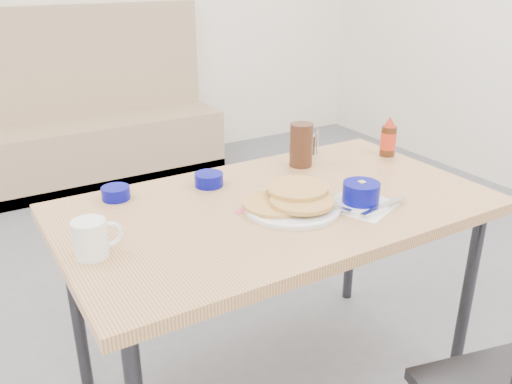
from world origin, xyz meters
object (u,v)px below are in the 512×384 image
amber_tumbler (301,145)px  syrup_bottle (388,139)px  dining_table (277,220)px  grits_setting (361,196)px  creamer_bowl (116,193)px  pancake_plate (292,202)px  coffee_mug (92,238)px  condiment_caddy (309,146)px  butter_bowl (209,180)px  booth_bench (87,132)px

amber_tumbler → syrup_bottle: 0.38m
dining_table → amber_tumbler: amber_tumbler is taller
grits_setting → creamer_bowl: grits_setting is taller
pancake_plate → coffee_mug: size_ratio=2.30×
coffee_mug → grits_setting: bearing=-8.4°
grits_setting → condiment_caddy: size_ratio=2.66×
pancake_plate → butter_bowl: bearing=114.6°
pancake_plate → creamer_bowl: (-0.46, 0.36, -0.00)m
grits_setting → syrup_bottle: 0.54m
creamer_bowl → amber_tumbler: (0.71, -0.05, 0.06)m
butter_bowl → grits_setting: bearing=-50.1°
booth_bench → condiment_caddy: (0.37, -2.19, 0.45)m
syrup_bottle → grits_setting: bearing=-142.4°
dining_table → syrup_bottle: 0.67m
grits_setting → amber_tumbler: amber_tumbler is taller
creamer_bowl → syrup_bottle: size_ratio=0.58×
pancake_plate → butter_bowl: pancake_plate is taller
booth_bench → pancake_plate: booth_bench is taller
dining_table → condiment_caddy: (0.37, 0.34, 0.10)m
amber_tumbler → booth_bench: bearing=96.7°
butter_bowl → amber_tumbler: size_ratio=0.61×
pancake_plate → syrup_bottle: (0.63, 0.23, 0.05)m
butter_bowl → amber_tumbler: 0.40m
coffee_mug → amber_tumbler: size_ratio=0.80×
amber_tumbler → dining_table: bearing=-137.0°
pancake_plate → amber_tumbler: amber_tumbler is taller
condiment_caddy → syrup_bottle: (0.27, -0.17, 0.03)m
coffee_mug → syrup_bottle: syrup_bottle is taller
amber_tumbler → grits_setting: bearing=-97.6°
creamer_bowl → syrup_bottle: 1.09m
coffee_mug → grits_setting: size_ratio=0.48×
butter_bowl → amber_tumbler: (0.40, 0.00, 0.06)m
butter_bowl → coffee_mug: bearing=-149.5°
booth_bench → grits_setting: bearing=-85.5°
booth_bench → pancake_plate: bearing=-89.7°
grits_setting → syrup_bottle: bearing=37.6°
pancake_plate → syrup_bottle: syrup_bottle is taller
booth_bench → butter_bowl: 2.33m
booth_bench → butter_bowl: bearing=-93.2°
dining_table → pancake_plate: pancake_plate is taller
booth_bench → creamer_bowl: size_ratio=20.32×
butter_bowl → condiment_caddy: bearing=10.5°
booth_bench → creamer_bowl: (-0.44, -2.23, 0.43)m
coffee_mug → creamer_bowl: 0.38m
booth_bench → syrup_bottle: size_ratio=11.68×
pancake_plate → syrup_bottle: size_ratio=1.88×
dining_table → butter_bowl: size_ratio=13.88×
pancake_plate → coffee_mug: 0.63m
creamer_bowl → condiment_caddy: condiment_caddy is taller
booth_bench → syrup_bottle: 2.50m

